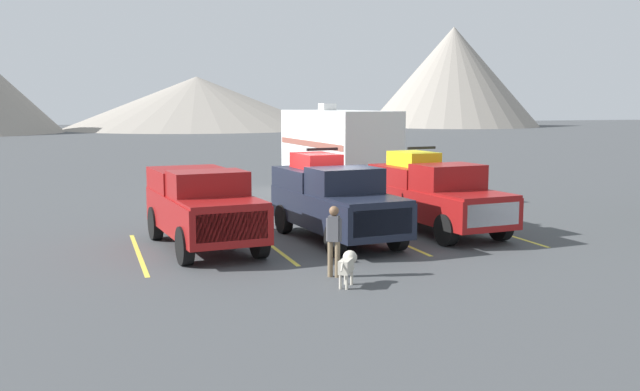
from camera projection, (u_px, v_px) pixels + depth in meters
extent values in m
plane|color=#3F4244|center=(326.00, 238.00, 20.86)|extent=(240.00, 240.00, 0.00)
cube|color=maroon|center=(204.00, 213.00, 19.31)|extent=(2.60, 5.48, 0.97)
cube|color=maroon|center=(223.00, 203.00, 17.51)|extent=(2.14, 1.67, 0.08)
cube|color=maroon|center=(208.00, 184.00, 18.77)|extent=(2.09, 1.56, 0.71)
cube|color=slate|center=(213.00, 185.00, 18.27)|extent=(1.85, 0.38, 0.52)
cube|color=maroon|center=(190.00, 179.00, 20.50)|extent=(2.28, 2.63, 0.61)
cube|color=silver|center=(232.00, 227.00, 16.93)|extent=(1.77, 0.24, 0.68)
cylinder|color=black|center=(259.00, 240.00, 18.13)|extent=(0.37, 0.98, 0.96)
cylinder|color=black|center=(185.00, 246.00, 17.35)|extent=(0.37, 0.98, 0.96)
cylinder|color=black|center=(220.00, 219.00, 21.39)|extent=(0.37, 0.98, 0.96)
cylinder|color=black|center=(155.00, 223.00, 20.61)|extent=(0.37, 0.98, 0.96)
cube|color=black|center=(337.00, 210.00, 20.31)|extent=(2.51, 5.60, 0.95)
cube|color=black|center=(369.00, 200.00, 18.47)|extent=(2.04, 1.70, 0.08)
cube|color=black|center=(344.00, 181.00, 19.76)|extent=(1.99, 1.59, 0.77)
cube|color=slate|center=(354.00, 182.00, 19.24)|extent=(1.76, 0.39, 0.57)
cube|color=black|center=(316.00, 178.00, 21.54)|extent=(2.18, 2.68, 0.59)
cube|color=silver|center=(383.00, 222.00, 17.87)|extent=(1.68, 0.23, 0.67)
cylinder|color=black|center=(397.00, 235.00, 19.07)|extent=(0.36, 0.89, 0.87)
cylinder|color=black|center=(336.00, 240.00, 18.33)|extent=(0.36, 0.89, 0.87)
cylinder|color=black|center=(338.00, 215.00, 22.41)|extent=(0.36, 0.89, 0.87)
cylinder|color=black|center=(284.00, 219.00, 21.67)|extent=(0.36, 0.89, 0.87)
cube|color=red|center=(316.00, 161.00, 21.47)|extent=(1.24, 1.70, 0.45)
cylinder|color=black|center=(337.00, 162.00, 21.15)|extent=(0.22, 0.46, 0.44)
cylinder|color=black|center=(310.00, 163.00, 20.79)|extent=(0.22, 0.46, 0.44)
cylinder|color=black|center=(322.00, 159.00, 22.15)|extent=(0.22, 0.46, 0.44)
cylinder|color=black|center=(296.00, 160.00, 21.79)|extent=(0.22, 0.46, 0.44)
cube|color=black|center=(322.00, 149.00, 21.01)|extent=(0.99, 0.18, 0.08)
cube|color=maroon|center=(438.00, 204.00, 21.68)|extent=(2.54, 5.56, 0.89)
cube|color=maroon|center=(477.00, 195.00, 19.86)|extent=(2.08, 1.69, 0.08)
cube|color=maroon|center=(448.00, 178.00, 21.13)|extent=(2.03, 1.58, 0.80)
cube|color=slate|center=(459.00, 178.00, 20.62)|extent=(1.79, 0.40, 0.59)
cube|color=maroon|center=(413.00, 175.00, 22.90)|extent=(2.21, 2.66, 0.60)
cube|color=silver|center=(493.00, 215.00, 19.26)|extent=(1.71, 0.23, 0.62)
cylinder|color=black|center=(501.00, 225.00, 20.46)|extent=(0.37, 0.91, 0.89)
cylinder|color=black|center=(446.00, 230.00, 19.70)|extent=(0.37, 0.91, 0.89)
cylinder|color=black|center=(431.00, 208.00, 23.77)|extent=(0.37, 0.91, 0.89)
cylinder|color=black|center=(382.00, 212.00, 23.02)|extent=(0.37, 0.91, 0.89)
cube|color=yellow|center=(414.00, 159.00, 22.83)|extent=(1.26, 1.69, 0.45)
cylinder|color=black|center=(435.00, 160.00, 22.52)|extent=(0.22, 0.46, 0.44)
cylinder|color=black|center=(410.00, 161.00, 22.16)|extent=(0.22, 0.46, 0.44)
cylinder|color=black|center=(417.00, 157.00, 23.51)|extent=(0.22, 0.46, 0.44)
cylinder|color=black|center=(393.00, 158.00, 23.14)|extent=(0.22, 0.46, 0.44)
cube|color=black|center=(421.00, 148.00, 22.38)|extent=(1.01, 0.18, 0.08)
cube|color=gold|center=(139.00, 253.00, 18.73)|extent=(0.12, 5.50, 0.01)
cube|color=gold|center=(270.00, 245.00, 19.85)|extent=(0.12, 5.50, 0.01)
cube|color=gold|center=(388.00, 237.00, 20.97)|extent=(0.12, 5.50, 0.01)
cube|color=gold|center=(494.00, 231.00, 22.09)|extent=(0.12, 5.50, 0.01)
cube|color=white|center=(337.00, 147.00, 30.65)|extent=(2.90, 7.80, 3.09)
cube|color=brown|center=(309.00, 144.00, 30.17)|extent=(0.38, 7.37, 0.24)
cube|color=silver|center=(327.00, 107.00, 31.49)|extent=(0.63, 0.73, 0.30)
cube|color=#333333|center=(382.00, 200.00, 26.77)|extent=(0.18, 1.20, 0.12)
cylinder|color=black|center=(370.00, 187.00, 30.43)|extent=(0.26, 0.77, 0.76)
cylinder|color=black|center=(320.00, 189.00, 29.59)|extent=(0.26, 0.77, 0.76)
cylinder|color=black|center=(353.00, 182.00, 32.13)|extent=(0.26, 0.77, 0.76)
cylinder|color=black|center=(305.00, 185.00, 31.30)|extent=(0.26, 0.77, 0.76)
cylinder|color=#726047|center=(337.00, 259.00, 16.14)|extent=(0.12, 0.12, 0.82)
cylinder|color=#726047|center=(330.00, 259.00, 16.18)|extent=(0.12, 0.12, 0.82)
cube|color=#4C4C51|center=(334.00, 229.00, 16.07)|extent=(0.30, 0.29, 0.58)
sphere|color=brown|center=(334.00, 211.00, 16.02)|extent=(0.22, 0.22, 0.22)
cylinder|color=#4C4C51|center=(340.00, 230.00, 16.04)|extent=(0.10, 0.10, 0.53)
cylinder|color=#4C4C51|center=(328.00, 230.00, 16.11)|extent=(0.10, 0.10, 0.53)
cube|color=beige|center=(346.00, 266.00, 15.27)|extent=(0.52, 0.61, 0.29)
sphere|color=beige|center=(350.00, 257.00, 15.57)|extent=(0.32, 0.32, 0.32)
cylinder|color=beige|center=(342.00, 266.00, 14.96)|extent=(0.12, 0.15, 0.20)
cylinder|color=beige|center=(345.00, 277.00, 15.53)|extent=(0.06, 0.06, 0.32)
cylinder|color=beige|center=(352.00, 278.00, 15.49)|extent=(0.06, 0.06, 0.32)
cylinder|color=beige|center=(340.00, 282.00, 15.14)|extent=(0.06, 0.06, 0.32)
cylinder|color=beige|center=(347.00, 282.00, 15.10)|extent=(0.06, 0.06, 0.32)
cone|color=gray|center=(197.00, 103.00, 111.30)|extent=(41.05, 41.05, 8.07)
cone|color=gray|center=(453.00, 77.00, 122.02)|extent=(29.27, 29.27, 16.87)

